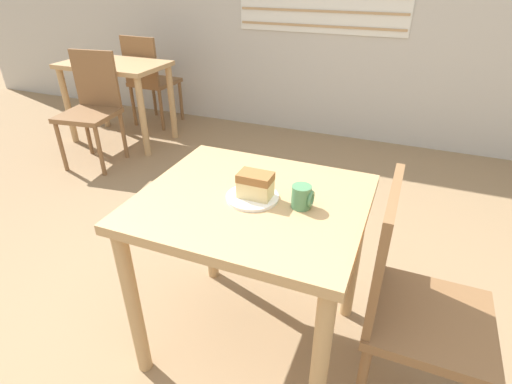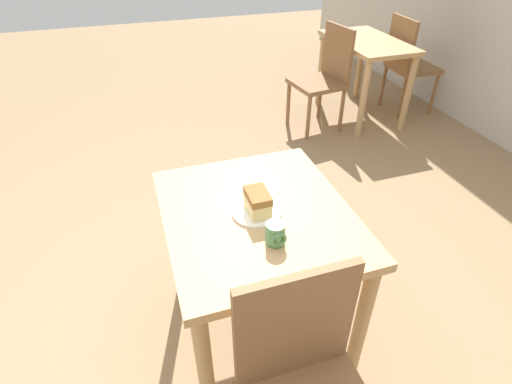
{
  "view_description": "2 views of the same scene",
  "coord_description": "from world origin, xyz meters",
  "views": [
    {
      "loc": [
        0.48,
        -0.93,
        1.56
      ],
      "look_at": [
        -0.01,
        0.27,
        0.82
      ],
      "focal_mm": 28.0,
      "sensor_mm": 36.0,
      "label": 1
    },
    {
      "loc": [
        1.17,
        -0.12,
        1.8
      ],
      "look_at": [
        -0.07,
        0.28,
        0.86
      ],
      "focal_mm": 28.0,
      "sensor_mm": 36.0,
      "label": 2
    }
  ],
  "objects": [
    {
      "name": "dining_table_near",
      "position": [
        -0.03,
        0.28,
        0.64
      ],
      "size": [
        0.86,
        0.75,
        0.78
      ],
      "color": "tan",
      "rests_on": "ground_plane"
    },
    {
      "name": "dining_table_far",
      "position": [
        -2.18,
        2.09,
        0.62
      ],
      "size": [
        0.97,
        0.57,
        0.76
      ],
      "color": "tan",
      "rests_on": "ground_plane"
    },
    {
      "name": "chair_near_window",
      "position": [
        0.59,
        0.24,
        0.51
      ],
      "size": [
        0.43,
        0.43,
        0.94
      ],
      "rotation": [
        0.0,
        0.0,
        1.57
      ],
      "color": "brown",
      "rests_on": "ground_plane"
    },
    {
      "name": "chair_far_corner",
      "position": [
        -2.07,
        1.6,
        0.51
      ],
      "size": [
        0.48,
        0.48,
        0.94
      ],
      "rotation": [
        0.0,
        0.0,
        0.14
      ],
      "color": "brown",
      "rests_on": "ground_plane"
    },
    {
      "name": "chair_far_opposite",
      "position": [
        -2.16,
        2.57,
        0.51
      ],
      "size": [
        0.44,
        0.44,
        0.94
      ],
      "rotation": [
        0.0,
        0.0,
        3.11
      ],
      "color": "brown",
      "rests_on": "ground_plane"
    },
    {
      "name": "plate",
      "position": [
        -0.03,
        0.27,
        0.78
      ],
      "size": [
        0.2,
        0.2,
        0.01
      ],
      "color": "white",
      "rests_on": "dining_table_near"
    },
    {
      "name": "cake_slice",
      "position": [
        -0.02,
        0.28,
        0.84
      ],
      "size": [
        0.13,
        0.08,
        0.1
      ],
      "color": "#E5CC89",
      "rests_on": "plate"
    },
    {
      "name": "coffee_mug",
      "position": [
        0.16,
        0.29,
        0.82
      ],
      "size": [
        0.08,
        0.07,
        0.09
      ],
      "color": "#4C8456",
      "rests_on": "dining_table_near"
    }
  ]
}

